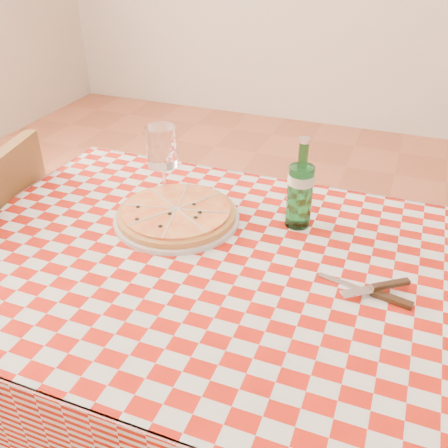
% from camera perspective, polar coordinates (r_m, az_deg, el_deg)
% --- Properties ---
extents(dining_table, '(1.20, 0.80, 0.75)m').
position_cam_1_polar(dining_table, '(1.19, -0.15, -8.10)').
color(dining_table, brown).
rests_on(dining_table, ground).
extents(tablecloth, '(1.30, 0.90, 0.01)m').
position_cam_1_polar(tablecloth, '(1.13, -0.15, -4.44)').
color(tablecloth, '#AC160A').
rests_on(tablecloth, dining_table).
extents(pizza_plate, '(0.38, 0.38, 0.04)m').
position_cam_1_polar(pizza_plate, '(1.28, -5.44, 1.27)').
color(pizza_plate, '#C08340').
rests_on(pizza_plate, tablecloth).
extents(water_bottle, '(0.07, 0.07, 0.23)m').
position_cam_1_polar(water_bottle, '(1.22, 8.76, 4.63)').
color(water_bottle, '#196629').
rests_on(water_bottle, tablecloth).
extents(wine_glass, '(0.09, 0.09, 0.21)m').
position_cam_1_polar(wine_glass, '(1.35, -6.98, 6.85)').
color(wine_glass, white).
rests_on(wine_glass, tablecloth).
extents(cutlery, '(0.26, 0.23, 0.02)m').
position_cam_1_polar(cutlery, '(1.08, 16.51, -7.20)').
color(cutlery, silver).
rests_on(cutlery, tablecloth).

